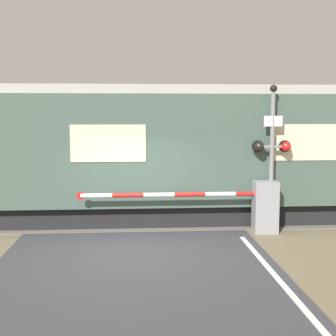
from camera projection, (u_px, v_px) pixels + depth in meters
ground_plane at (136, 252)px, 10.21m from camera, size 80.00×80.00×0.00m
track_bed at (136, 218)px, 13.46m from camera, size 36.00×3.20×0.13m
train at (111, 152)px, 13.19m from camera, size 18.78×3.01×3.75m
crossing_barrier at (253, 205)px, 11.80m from camera, size 5.02×0.44×1.32m
signal_post at (272, 150)px, 11.74m from camera, size 0.99×0.26×3.72m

